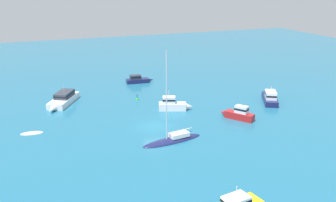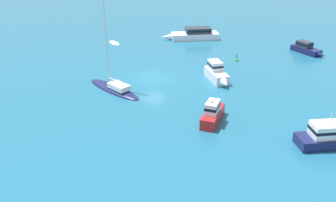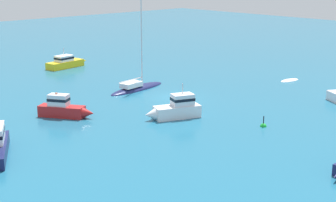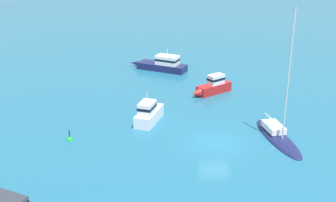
# 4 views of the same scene
# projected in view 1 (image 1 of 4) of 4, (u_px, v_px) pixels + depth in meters

# --- Properties ---
(ground_plane) EXTENTS (160.00, 160.00, 0.00)m
(ground_plane) POSITION_uv_depth(u_px,v_px,m) (154.00, 126.00, 49.26)
(ground_plane) COLOR #1E607F
(launch) EXTENTS (2.93, 4.95, 2.94)m
(launch) POSITION_uv_depth(u_px,v_px,m) (173.00, 105.00, 55.23)
(launch) COLOR white
(launch) RESTS_ON ground
(cabin_cruiser) EXTENTS (7.11, 4.79, 2.69)m
(cabin_cruiser) POSITION_uv_depth(u_px,v_px,m) (270.00, 97.00, 58.86)
(cabin_cruiser) COLOR #191E4C
(cabin_cruiser) RESTS_ON ground
(powerboat) EXTENTS (4.67, 3.57, 2.11)m
(powerboat) POSITION_uv_depth(u_px,v_px,m) (238.00, 114.00, 51.65)
(powerboat) COLOR #B21E1E
(powerboat) RESTS_ON ground
(powerboat_1) EXTENTS (8.36, 5.71, 2.65)m
(powerboat_1) POSITION_uv_depth(u_px,v_px,m) (63.00, 99.00, 58.10)
(powerboat_1) COLOR white
(powerboat_1) RESTS_ON ground
(powerboat_2) EXTENTS (1.87, 5.07, 1.49)m
(powerboat_2) POSITION_uv_depth(u_px,v_px,m) (138.00, 80.00, 69.71)
(powerboat_2) COLOR #191E4C
(powerboat_2) RESTS_ON ground
(sailboat) EXTENTS (2.87, 7.85, 11.17)m
(sailboat) POSITION_uv_depth(u_px,v_px,m) (173.00, 140.00, 44.80)
(sailboat) COLOR #191E4C
(sailboat) RESTS_ON ground
(skiff) EXTENTS (1.36, 2.77, 0.32)m
(skiff) POSITION_uv_depth(u_px,v_px,m) (32.00, 133.00, 47.05)
(skiff) COLOR white
(skiff) RESTS_ON ground
(channel_buoy) EXTENTS (0.53, 0.53, 1.13)m
(channel_buoy) POSITION_uv_depth(u_px,v_px,m) (137.00, 100.00, 60.09)
(channel_buoy) COLOR green
(channel_buoy) RESTS_ON ground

